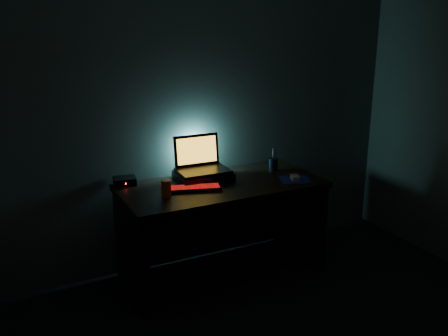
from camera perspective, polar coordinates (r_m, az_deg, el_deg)
name	(u,v)px	position (r m, az deg, el deg)	size (l,w,h in m)	color
room	(389,182)	(2.26, 18.30, -1.53)	(3.50, 4.00, 2.50)	black
desk	(219,213)	(3.81, -0.58, -5.22)	(1.50, 0.70, 0.75)	black
riser	(203,176)	(3.77, -2.39, -0.86)	(0.40, 0.30, 0.06)	black
laptop	(201,162)	(3.78, -2.70, 0.65)	(0.39, 0.30, 0.26)	black
keyboard	(193,188)	(3.55, -3.54, -2.30)	(0.41, 0.23, 0.02)	black
mousepad	(295,180)	(3.79, 8.11, -1.33)	(0.22, 0.20, 0.00)	navy
mouse	(295,178)	(3.79, 8.12, -1.10)	(0.06, 0.10, 0.03)	gray
pen_cup	(273,165)	(3.98, 5.66, 0.39)	(0.07, 0.07, 0.10)	black
juice_glass	(166,188)	(3.42, -6.61, -2.33)	(0.07, 0.07, 0.12)	#E8550C
router	(125,181)	(3.72, -11.29, -1.46)	(0.18, 0.15, 0.05)	black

